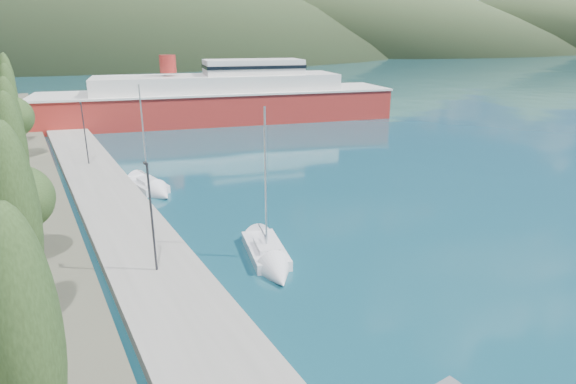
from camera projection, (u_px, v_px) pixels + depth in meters
ground at (81, 89)px, 119.83m from camera, size 1400.00×1400.00×0.00m
quay at (113, 205)px, 37.61m from camera, size 5.00×88.00×0.80m
tree_row at (12, 131)px, 38.98m from camera, size 4.22×65.73×10.10m
lamp_posts at (143, 203)px, 27.07m from camera, size 0.15×46.93×6.06m
sailboat_near at (272, 263)px, 28.41m from camera, size 3.73×7.35×10.13m
sailboat_mid at (155, 190)px, 41.65m from camera, size 3.24×7.08×10.03m
ferry at (221, 100)px, 75.13m from camera, size 55.21×23.11×10.73m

